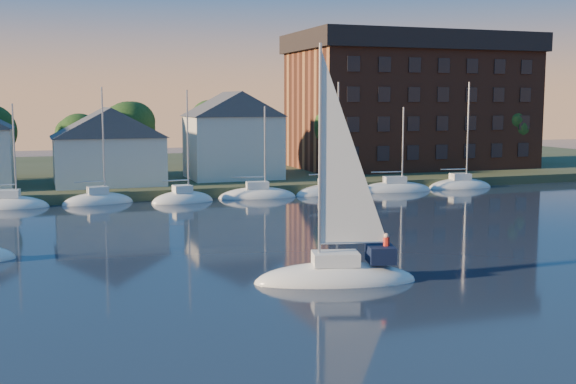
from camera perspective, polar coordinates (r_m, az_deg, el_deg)
name	(u,v)px	position (r m, az deg, el deg)	size (l,w,h in m)	color
shoreline_land	(143,175)	(96.87, -11.39, 1.30)	(160.00, 50.00, 2.00)	#384125
wooden_dock	(175,197)	(74.31, -8.92, -0.41)	(120.00, 3.00, 1.00)	brown
clubhouse_centre	(108,145)	(77.94, -14.01, 3.61)	(11.55, 8.40, 8.08)	silver
clubhouse_east	(233,134)	(82.34, -4.39, 4.59)	(10.50, 8.40, 9.80)	silver
condo_block	(411,100)	(97.59, 9.68, 7.14)	(31.00, 17.00, 17.40)	brown
tree_line	(174,123)	(84.88, -9.03, 5.39)	(93.40, 5.40, 8.90)	#352418
moored_fleet	(139,202)	(70.74, -11.66, -0.77)	(79.50, 2.40, 12.05)	silver
hero_sailboat	(338,272)	(39.30, 3.98, -6.29)	(9.26, 4.88, 13.83)	silver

